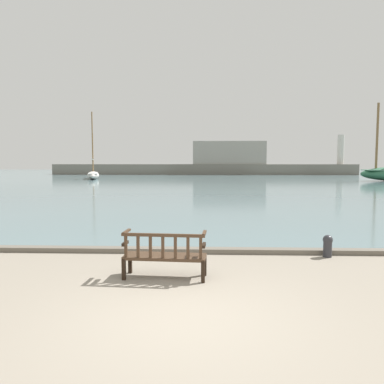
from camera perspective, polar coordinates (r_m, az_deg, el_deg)
The scene contains 7 objects.
ground_plane at distance 5.80m, azimuth -1.29°, elevation -18.54°, with size 160.00×160.00×0.00m, color gray.
harbor_water at distance 49.36m, azimuth 1.70°, elevation 2.23°, with size 100.00×80.00×0.08m, color slate.
quay_edge_kerb at distance 9.44m, azimuth 0.09°, elevation -8.89°, with size 40.00×0.30×0.12m, color #675F54.
park_bench at distance 7.40m, azimuth -4.19°, elevation -9.49°, with size 1.63×0.63×0.92m.
sailboat_nearest_port at distance 46.37m, azimuth -14.83°, elevation 2.67°, with size 3.00×6.12×7.96m.
mooring_bollard at distance 9.55m, azimuth 19.97°, elevation -7.57°, with size 0.23×0.23×0.53m.
far_breakwater at distance 58.60m, azimuth 3.24°, elevation 4.22°, with size 47.10×2.40×6.20m.
Camera 1 is at (0.32, -5.31, 2.30)m, focal length 35.00 mm.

